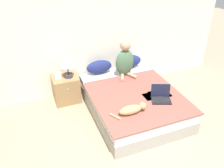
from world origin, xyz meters
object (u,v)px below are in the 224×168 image
pillow_far (129,62)px  cat_tabby (132,109)px  laptop_open (161,97)px  nightstand (66,89)px  tissue_box (58,75)px  bed (132,101)px  pillow_near (99,67)px  table_lamp (67,63)px  person_sitting (125,61)px

pillow_far → cat_tabby: bearing=-113.3°
laptop_open → cat_tabby: bearing=-142.8°
nightstand → tissue_box: size_ratio=3.97×
bed → pillow_near: 1.04m
pillow_far → laptop_open: pillow_far is taller
pillow_near → pillow_far: bearing=0.0°
nightstand → tissue_box: bearing=175.0°
table_lamp → pillow_far: bearing=5.5°
tissue_box → pillow_near: bearing=5.4°
person_sitting → laptop_open: size_ratio=1.82×
table_lamp → person_sitting: bearing=-7.0°
table_lamp → laptop_open: bearing=-40.8°
pillow_near → bed: bearing=-68.9°
person_sitting → laptop_open: bearing=-77.4°
person_sitting → cat_tabby: (-0.41, -1.23, -0.25)m
cat_tabby → table_lamp: table_lamp is taller
pillow_far → laptop_open: 1.33m
pillow_far → table_lamp: table_lamp is taller
bed → nightstand: (-1.11, 0.82, 0.06)m
table_lamp → tissue_box: bearing=166.7°
pillow_far → person_sitting: 0.41m
bed → table_lamp: 1.45m
laptop_open → pillow_far: bearing=112.2°
pillow_far → cat_tabby: size_ratio=0.90×
laptop_open → nightstand: size_ratio=0.76×
pillow_near → cat_tabby: pillow_near is taller
bed → nightstand: bearing=143.6°
pillow_near → laptop_open: size_ratio=1.30×
bed → pillow_near: size_ratio=3.80×
pillow_far → tissue_box: pillow_far is taller
laptop_open → table_lamp: size_ratio=0.91×
cat_tabby → bed: bearing=64.4°
bed → tissue_box: (-1.24, 0.83, 0.39)m
cat_tabby → tissue_box: (-0.94, 1.42, 0.08)m
bed → cat_tabby: 0.73m
nightstand → table_lamp: size_ratio=1.20×
pillow_far → person_sitting: size_ratio=0.72×
cat_tabby → laptop_open: bearing=16.1°
nightstand → tissue_box: tissue_box is taller
nightstand → tissue_box: (-0.13, 0.01, 0.34)m
bed → table_lamp: size_ratio=4.52×
pillow_far → table_lamp: 1.42m
laptop_open → tissue_box: 2.02m
tissue_box → laptop_open: bearing=-38.1°
nightstand → pillow_near: bearing=7.2°
nightstand → tissue_box: 0.36m
bed → person_sitting: 0.85m
nightstand → table_lamp: table_lamp is taller
laptop_open → nightstand: (-1.46, 1.24, -0.22)m
pillow_far → table_lamp: bearing=-174.5°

